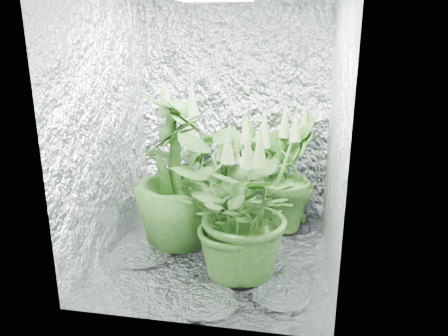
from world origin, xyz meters
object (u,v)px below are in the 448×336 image
plant_c (288,175)px  plant_f (226,204)px  plant_d (176,172)px  circulation_fan (299,212)px  plant_a (196,176)px  plant_b (252,177)px  plant_e (239,212)px

plant_c → plant_f: bearing=-123.0°
plant_d → circulation_fan: plant_d is taller
plant_a → plant_d: (-0.06, -0.37, 0.15)m
plant_c → plant_b: bearing=-174.5°
plant_d → plant_e: 0.69m
plant_e → circulation_fan: size_ratio=2.99×
plant_b → plant_f: plant_b is taller
plant_c → plant_f: (-0.40, -0.62, -0.03)m
plant_a → circulation_fan: plant_a is taller
plant_b → plant_f: size_ratio=1.01×
plant_b → plant_e: bearing=-89.3°
plant_a → plant_b: size_ratio=0.93×
plant_a → plant_d: size_ratio=0.74×
plant_a → plant_e: 0.93m
plant_b → plant_e: (0.01, -0.83, 0.04)m
plant_a → plant_b: 0.47m
plant_e → plant_f: size_ratio=1.13×
plant_e → plant_b: bearing=90.7°
plant_b → plant_d: plant_d is taller
circulation_fan → plant_e: bearing=-96.9°
plant_a → plant_e: bearing=-59.1°
plant_f → circulation_fan: size_ratio=2.64×
plant_b → plant_f: (-0.12, -0.60, -0.00)m
plant_c → plant_d: size_ratio=0.83×
plant_a → plant_d: plant_d is taller
plant_e → plant_f: 0.27m
plant_b → plant_e: plant_e is taller
plant_b → circulation_fan: (0.39, 0.02, -0.29)m
circulation_fan → plant_a: bearing=-159.5°
circulation_fan → plant_b: bearing=-160.1°
plant_e → plant_a: bearing=120.9°
plant_d → circulation_fan: 1.10m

